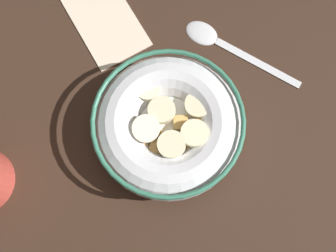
# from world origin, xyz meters

# --- Properties ---
(ground_plane) EXTENTS (1.31, 1.31, 0.02)m
(ground_plane) POSITION_xyz_m (0.00, 0.00, -0.01)
(ground_plane) COLOR #332116
(cereal_bowl) EXTENTS (0.18, 0.18, 0.06)m
(cereal_bowl) POSITION_xyz_m (0.00, 0.00, 0.03)
(cereal_bowl) COLOR silver
(cereal_bowl) RESTS_ON ground_plane
(spoon) EXTENTS (0.18, 0.06, 0.01)m
(spoon) POSITION_xyz_m (0.04, -0.14, 0.00)
(spoon) COLOR silver
(spoon) RESTS_ON ground_plane
(folded_napkin) EXTENTS (0.15, 0.11, 0.00)m
(folded_napkin) POSITION_xyz_m (0.18, -0.05, 0.00)
(folded_napkin) COLOR beige
(folded_napkin) RESTS_ON ground_plane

